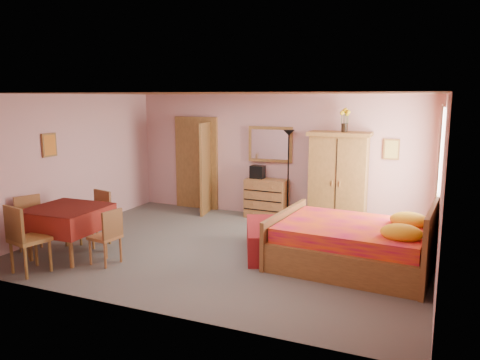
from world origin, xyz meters
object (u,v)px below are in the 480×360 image
at_px(dining_table, 68,232).
at_px(floor_lamp, 288,175).
at_px(chest_of_drawers, 266,198).
at_px(chair_south, 30,239).
at_px(bench, 263,239).
at_px(chair_west, 34,225).
at_px(stereo, 258,172).
at_px(wall_mirror, 270,144).
at_px(bed, 353,232).
at_px(wardrobe, 338,180).
at_px(sunflower_vase, 345,120).
at_px(chair_north, 94,219).
at_px(chair_east, 105,236).

bearing_deg(dining_table, floor_lamp, 54.69).
relative_size(chest_of_drawers, chair_south, 0.85).
height_order(bench, chair_west, chair_west).
relative_size(stereo, chair_south, 0.28).
distance_m(wall_mirror, bed, 3.41).
distance_m(bed, dining_table, 4.50).
distance_m(wardrobe, dining_table, 5.06).
bearing_deg(sunflower_vase, chair_west, -140.38).
bearing_deg(chair_south, chair_north, 104.00).
bearing_deg(bed, chair_north, -166.20).
bearing_deg(chair_north, stereo, -109.53).
relative_size(wardrobe, chair_south, 1.82).
distance_m(wall_mirror, wardrobe, 1.67).
height_order(wall_mirror, sunflower_vase, sunflower_vase).
relative_size(stereo, bed, 0.13).
distance_m(wardrobe, chair_south, 5.60).
distance_m(stereo, floor_lamp, 0.68).
height_order(chair_north, chair_west, same).
relative_size(wall_mirror, dining_table, 0.86).
xyz_separation_m(wall_mirror, sunflower_vase, (1.60, -0.24, 0.55)).
distance_m(wardrobe, bench, 2.37).
bearing_deg(wall_mirror, bed, -51.80).
distance_m(bench, dining_table, 3.16).
bearing_deg(dining_table, stereo, 62.52).
relative_size(chest_of_drawers, bench, 0.61).
bearing_deg(wall_mirror, bench, -76.81).
distance_m(sunflower_vase, bed, 2.75).
bearing_deg(bed, wall_mirror, 136.49).
xyz_separation_m(wall_mirror, bed, (2.19, -2.41, -1.01)).
height_order(floor_lamp, wardrobe, floor_lamp).
distance_m(stereo, dining_table, 4.11).
xyz_separation_m(chest_of_drawers, sunflower_vase, (1.60, -0.03, 1.69)).
relative_size(wardrobe, chair_west, 2.01).
bearing_deg(chair_south, chair_east, 57.13).
height_order(dining_table, chair_east, chair_east).
bearing_deg(chair_north, wardrobe, -129.07).
height_order(wall_mirror, bench, wall_mirror).
relative_size(bed, chair_west, 2.48).
relative_size(sunflower_vase, chair_north, 0.48).
distance_m(bench, chair_south, 3.57).
relative_size(chest_of_drawers, floor_lamp, 0.47).
height_order(bench, dining_table, dining_table).
bearing_deg(stereo, bench, -66.70).
bearing_deg(bed, chest_of_drawers, 139.09).
bearing_deg(bench, chair_north, -165.96).
bearing_deg(bench, bed, 0.12).
xyz_separation_m(chair_west, chair_east, (1.43, 0.03, -0.03)).
xyz_separation_m(stereo, wardrobe, (1.75, -0.13, -0.03)).
bearing_deg(chest_of_drawers, chair_west, -124.93).
distance_m(dining_table, chair_west, 0.67).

